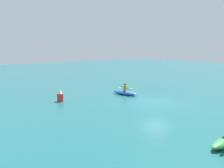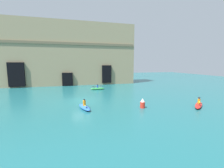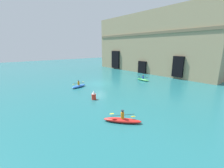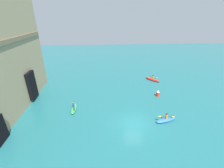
% 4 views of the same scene
% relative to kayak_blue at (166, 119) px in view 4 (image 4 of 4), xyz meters
% --- Properties ---
extents(ground_plane, '(120.00, 120.00, 0.00)m').
position_rel_kayak_blue_xyz_m(ground_plane, '(-0.14, 4.38, -0.26)').
color(ground_plane, '#1E6066').
extents(kayak_blue, '(1.58, 3.11, 1.21)m').
position_rel_kayak_blue_xyz_m(kayak_blue, '(0.00, 0.00, 0.00)').
color(kayak_blue, blue).
rests_on(kayak_blue, ground).
extents(kayak_green, '(2.92, 0.80, 1.24)m').
position_rel_kayak_blue_xyz_m(kayak_green, '(3.72, 12.76, 0.01)').
color(kayak_green, green).
rests_on(kayak_green, ground).
extents(kayak_red, '(3.15, 2.84, 1.20)m').
position_rel_kayak_blue_xyz_m(kayak_red, '(13.85, -2.78, -0.02)').
color(kayak_red, red).
rests_on(kayak_red, ground).
extents(marker_buoy, '(0.59, 0.59, 1.19)m').
position_rel_kayak_blue_xyz_m(marker_buoy, '(6.86, -1.37, 0.29)').
color(marker_buoy, red).
rests_on(marker_buoy, ground).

